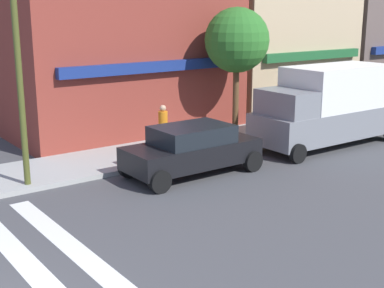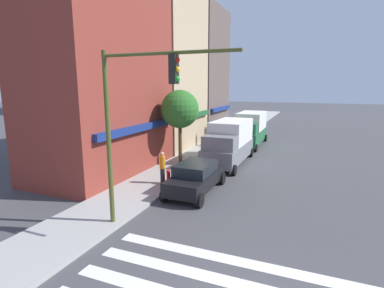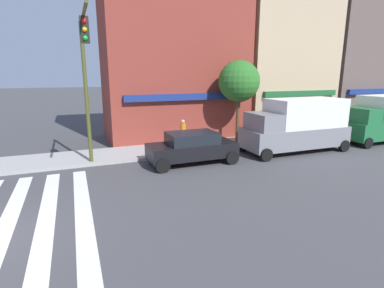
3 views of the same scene
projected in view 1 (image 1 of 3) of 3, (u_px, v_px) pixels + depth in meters
traffic_signal at (31, 30)px, 13.66m from camera, size 0.32×5.13×6.73m
sedan_black at (192, 149)px, 16.86m from camera, size 4.41×2.02×1.59m
box_truck_grey at (328, 105)px, 20.39m from camera, size 6.22×2.42×3.04m
pedestrian_orange_vest at (163, 129)px, 18.60m from camera, size 0.32×0.32×1.77m
pedestrian_grey_coat at (336, 95)px, 26.01m from camera, size 0.32×0.32×1.77m
pedestrian_blue_shirt at (356, 100)px, 24.69m from camera, size 0.32×0.32×1.77m
fire_hydrant at (168, 144)px, 18.37m from camera, size 0.24×0.24×0.84m
street_tree at (237, 41)px, 20.72m from camera, size 2.53×2.53×5.08m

